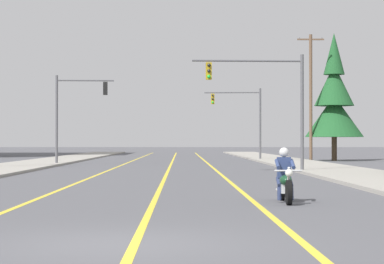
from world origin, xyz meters
The scene contains 12 objects.
ground_plane centered at (0.00, 0.00, 0.00)m, with size 400.00×400.00×0.00m, color #515156.
lane_stripe_center centered at (0.28, 45.00, 0.00)m, with size 0.16×100.00×0.01m, color yellow.
lane_stripe_left centered at (-3.04, 45.00, 0.00)m, with size 0.16×100.00×0.01m, color yellow.
lane_stripe_right centered at (2.96, 45.00, 0.00)m, with size 0.16×100.00×0.01m, color yellow.
sidewalk_kerb_right centered at (9.21, 40.00, 0.07)m, with size 4.40×110.00×0.14m, color #9E998E.
sidewalk_kerb_left centered at (-9.21, 40.00, 0.07)m, with size 4.40×110.00×0.14m, color #9E998E.
motorcycle_with_rider centered at (3.76, 7.98, 0.59)m, with size 0.70×2.19×1.46m.
traffic_signal_near_right centered at (5.65, 27.30, 4.16)m, with size 5.88×0.52×6.20m.
traffic_signal_near_left centered at (-6.50, 40.01, 4.04)m, with size 4.03×0.50×6.20m.
traffic_signal_mid_right centered at (6.42, 52.59, 4.10)m, with size 4.90×0.48×6.20m.
utility_pole_right_far centered at (11.64, 49.34, 5.42)m, with size 2.21×0.26×10.41m.
conifer_tree_right_verge_far centered at (13.82, 50.57, 4.92)m, with size 4.87×4.87×10.73m.
Camera 1 is at (1.02, -11.81, 1.62)m, focal length 69.98 mm.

